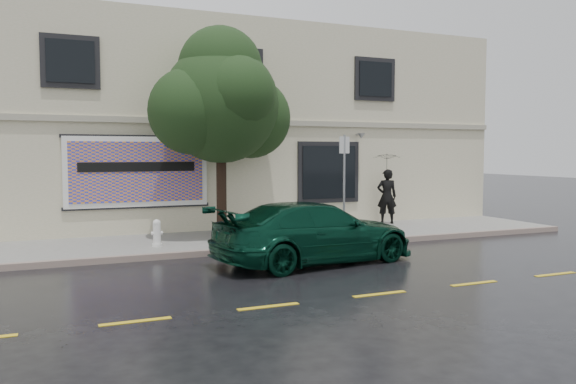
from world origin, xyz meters
name	(u,v)px	position (x,y,z in m)	size (l,w,h in m)	color
ground	(302,261)	(0.00, 0.00, 0.00)	(90.00, 90.00, 0.00)	black
sidewalk	(258,239)	(0.00, 3.25, 0.07)	(20.00, 3.50, 0.15)	gray
curb	(279,248)	(0.00, 1.50, 0.07)	(20.00, 0.18, 0.16)	slate
road_marking	(380,294)	(0.00, -3.50, 0.01)	(19.00, 0.12, 0.01)	gold
building	(207,130)	(0.00, 9.00, 3.50)	(20.00, 8.12, 7.00)	beige
billboard	(138,172)	(-3.20, 4.92, 2.05)	(4.30, 0.16, 2.20)	white
car	(315,232)	(0.16, -0.35, 0.73)	(2.21, 5.01, 1.46)	#083021
pedestrian	(387,196)	(5.18, 4.38, 1.10)	(0.69, 0.45, 1.90)	black
umbrella	(387,158)	(5.18, 4.38, 2.43)	(1.05, 1.05, 0.77)	black
street_tree	(221,105)	(-1.00, 3.59, 4.00)	(3.39, 3.39, 5.56)	black
fire_hydrant	(157,233)	(-3.05, 2.60, 0.50)	(0.29, 0.28, 0.72)	silver
sign_pole	(344,178)	(2.14, 1.87, 1.91)	(0.36, 0.10, 2.98)	gray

